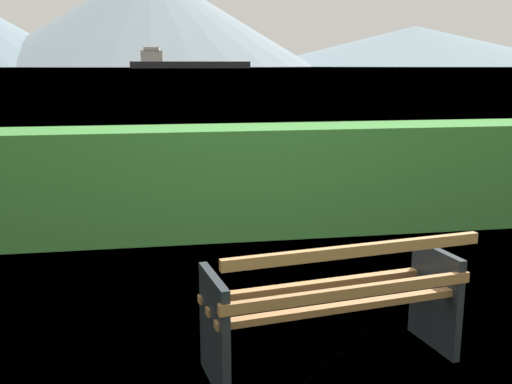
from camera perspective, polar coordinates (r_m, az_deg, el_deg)
ground_plane at (r=3.95m, az=7.07°, el=-15.90°), size 1400.00×1400.00×0.00m
water_surface at (r=311.07m, az=-9.93°, el=11.67°), size 620.00×620.00×0.00m
park_bench at (r=3.72m, az=7.64°, el=-10.53°), size 1.66×0.81×0.87m
hedge_row at (r=6.61m, az=-0.54°, el=1.19°), size 10.70×0.85×1.19m
cargo_ship_large at (r=311.19m, az=-7.20°, el=12.29°), size 61.15×13.76×10.39m
distant_hills at (r=559.48m, az=-11.70°, el=15.61°), size 779.88×356.59×86.85m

